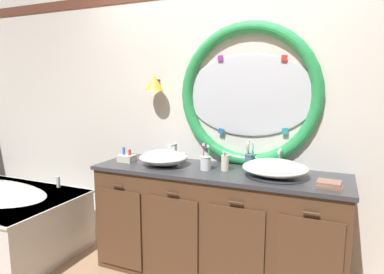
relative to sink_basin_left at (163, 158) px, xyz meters
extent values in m
cube|color=silver|center=(0.40, 0.35, 0.35)|extent=(6.40, 0.08, 2.60)
ellipsoid|color=silver|center=(0.62, 0.29, 0.51)|extent=(1.07, 0.02, 0.66)
torus|color=green|center=(0.62, 0.29, 0.51)|extent=(1.16, 0.10, 1.16)
cube|color=teal|center=(1.15, 0.28, 0.51)|extent=(0.05, 0.01, 0.05)
cube|color=red|center=(0.90, 0.28, 0.79)|extent=(0.05, 0.01, 0.05)
cube|color=purple|center=(0.39, 0.28, 0.81)|extent=(0.05, 0.01, 0.05)
cube|color=teal|center=(0.09, 0.28, 0.51)|extent=(0.05, 0.01, 0.05)
cube|color=#2866B7|center=(0.41, 0.28, 0.21)|extent=(0.05, 0.01, 0.05)
cube|color=teal|center=(0.93, 0.28, 0.24)|extent=(0.05, 0.01, 0.05)
cylinder|color=#4C3823|center=(-0.20, 0.26, 0.63)|extent=(0.02, 0.09, 0.02)
cone|color=gold|center=(-0.20, 0.21, 0.61)|extent=(0.17, 0.17, 0.14)
cube|color=brown|center=(0.45, 0.03, -0.52)|extent=(1.94, 0.56, 0.85)
cube|color=#38383D|center=(0.45, 0.03, -0.08)|extent=(1.97, 0.59, 0.03)
cube|color=#38383D|center=(0.45, 0.30, -0.15)|extent=(1.94, 0.02, 0.11)
cube|color=brown|center=(-0.27, -0.26, -0.56)|extent=(0.41, 0.02, 0.65)
cylinder|color=#422D1E|center=(-0.27, -0.27, -0.20)|extent=(0.10, 0.01, 0.01)
cube|color=brown|center=(0.21, -0.26, -0.56)|extent=(0.41, 0.02, 0.65)
cylinder|color=#422D1E|center=(0.21, -0.27, -0.20)|extent=(0.10, 0.01, 0.01)
cube|color=brown|center=(0.69, -0.26, -0.56)|extent=(0.41, 0.02, 0.65)
cylinder|color=#422D1E|center=(0.69, -0.27, -0.20)|extent=(0.10, 0.01, 0.01)
cube|color=brown|center=(1.18, -0.26, -0.56)|extent=(0.41, 0.02, 0.65)
cylinder|color=#422D1E|center=(1.18, -0.27, -0.20)|extent=(0.10, 0.01, 0.01)
cylinder|color=silver|center=(-1.19, 0.02, -0.35)|extent=(0.04, 0.04, 0.11)
ellipsoid|color=white|center=(0.00, 0.00, 0.00)|extent=(0.38, 0.32, 0.13)
torus|color=white|center=(0.00, 0.00, 0.00)|extent=(0.40, 0.40, 0.02)
cylinder|color=silver|center=(0.00, 0.00, 0.00)|extent=(0.03, 0.03, 0.01)
ellipsoid|color=white|center=(0.91, 0.00, 0.00)|extent=(0.45, 0.31, 0.13)
torus|color=white|center=(0.91, 0.00, 0.00)|extent=(0.47, 0.47, 0.02)
cylinder|color=silver|center=(0.91, 0.00, 0.00)|extent=(0.03, 0.03, 0.01)
cylinder|color=silver|center=(0.00, 0.23, -0.05)|extent=(0.05, 0.05, 0.02)
cylinder|color=silver|center=(0.00, 0.23, 0.02)|extent=(0.02, 0.02, 0.12)
sphere|color=silver|center=(0.00, 0.23, 0.07)|extent=(0.03, 0.03, 0.03)
cylinder|color=silver|center=(0.00, 0.17, 0.07)|extent=(0.02, 0.12, 0.02)
cylinder|color=silver|center=(-0.08, 0.23, -0.03)|extent=(0.04, 0.04, 0.06)
cylinder|color=silver|center=(0.08, 0.23, -0.03)|extent=(0.04, 0.04, 0.06)
cube|color=silver|center=(-0.08, 0.23, 0.00)|extent=(0.05, 0.01, 0.01)
cube|color=silver|center=(0.08, 0.23, 0.00)|extent=(0.05, 0.01, 0.01)
cylinder|color=silver|center=(0.91, 0.23, -0.05)|extent=(0.05, 0.05, 0.02)
cylinder|color=silver|center=(0.91, 0.23, 0.02)|extent=(0.02, 0.02, 0.14)
sphere|color=silver|center=(0.91, 0.23, 0.09)|extent=(0.03, 0.03, 0.03)
cylinder|color=silver|center=(0.91, 0.18, 0.09)|extent=(0.02, 0.10, 0.02)
cylinder|color=silver|center=(0.82, 0.23, -0.03)|extent=(0.04, 0.04, 0.06)
cylinder|color=silver|center=(0.99, 0.23, -0.03)|extent=(0.04, 0.04, 0.06)
cube|color=silver|center=(0.82, 0.23, 0.00)|extent=(0.05, 0.01, 0.01)
cube|color=silver|center=(0.99, 0.23, 0.00)|extent=(0.05, 0.01, 0.01)
cylinder|color=white|center=(0.37, -0.01, -0.01)|extent=(0.08, 0.08, 0.10)
torus|color=white|center=(0.37, -0.01, 0.04)|extent=(0.09, 0.09, 0.01)
cylinder|color=green|center=(0.39, 0.00, 0.03)|extent=(0.03, 0.03, 0.16)
cube|color=white|center=(0.39, 0.00, 0.12)|extent=(0.02, 0.02, 0.03)
cylinder|color=purple|center=(0.35, 0.00, 0.04)|extent=(0.03, 0.02, 0.18)
cube|color=white|center=(0.35, 0.00, 0.13)|extent=(0.02, 0.02, 0.02)
cylinder|color=slate|center=(0.66, 0.21, -0.01)|extent=(0.07, 0.07, 0.10)
torus|color=slate|center=(0.66, 0.21, 0.04)|extent=(0.08, 0.08, 0.01)
cylinder|color=#19ADB2|center=(0.68, 0.21, 0.03)|extent=(0.04, 0.03, 0.16)
cube|color=white|center=(0.68, 0.21, 0.12)|extent=(0.02, 0.02, 0.03)
cylinder|color=green|center=(0.66, 0.23, 0.04)|extent=(0.02, 0.03, 0.19)
cube|color=white|center=(0.66, 0.23, 0.15)|extent=(0.01, 0.02, 0.02)
cylinder|color=pink|center=(0.66, 0.19, 0.03)|extent=(0.03, 0.02, 0.16)
cube|color=white|center=(0.66, 0.19, 0.12)|extent=(0.02, 0.02, 0.02)
cylinder|color=#EFE5C6|center=(0.52, 0.04, 0.00)|extent=(0.06, 0.06, 0.12)
cylinder|color=silver|center=(0.52, 0.04, 0.07)|extent=(0.04, 0.04, 0.02)
cylinder|color=silver|center=(0.52, 0.02, 0.08)|extent=(0.01, 0.04, 0.01)
cube|color=#936B56|center=(1.27, -0.10, -0.05)|extent=(0.16, 0.14, 0.02)
cube|color=#936B56|center=(1.27, -0.10, -0.03)|extent=(0.16, 0.14, 0.02)
cube|color=beige|center=(-0.35, -0.01, -0.04)|extent=(0.13, 0.11, 0.06)
cylinder|color=blue|center=(-0.38, -0.01, 0.03)|extent=(0.02, 0.02, 0.07)
cylinder|color=#E0383D|center=(-0.32, -0.01, 0.02)|extent=(0.02, 0.02, 0.05)
camera|label=1|loc=(1.28, -2.38, 0.59)|focal=31.29mm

